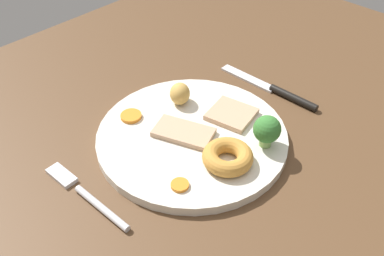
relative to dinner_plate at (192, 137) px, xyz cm
name	(u,v)px	position (x,y,z in cm)	size (l,w,h in cm)	color
dining_table	(170,147)	(-1.87, 2.72, -2.50)	(120.00, 84.00, 3.60)	brown
dinner_plate	(192,137)	(0.00, 0.00, 0.00)	(27.20, 27.20, 1.40)	silver
meat_slice_main	(184,132)	(-1.01, 0.70, 1.10)	(8.31, 4.52, 0.80)	tan
meat_slice_under	(232,114)	(6.84, -1.58, 1.10)	(6.31, 5.92, 0.80)	tan
yorkshire_pudding	(228,157)	(-1.04, -7.41, 1.78)	(6.74, 6.74, 2.16)	#C68938
roast_potato_left	(180,94)	(4.02, 6.39, 2.35)	(3.56, 3.08, 3.30)	tan
carrot_coin_front	(180,185)	(-8.28, -5.80, 0.93)	(2.31, 2.31, 0.45)	orange
carrot_coin_back	(131,116)	(-3.64, 9.01, 0.97)	(3.13, 3.13, 0.54)	orange
broccoli_floret	(267,130)	(5.24, -8.91, 3.37)	(3.81, 3.81, 4.72)	#8CB766
fork	(84,194)	(-16.85, 2.64, -0.31)	(2.14, 15.29, 0.90)	silver
knife	(276,90)	(18.05, -1.84, -0.25)	(1.90, 18.52, 1.20)	black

